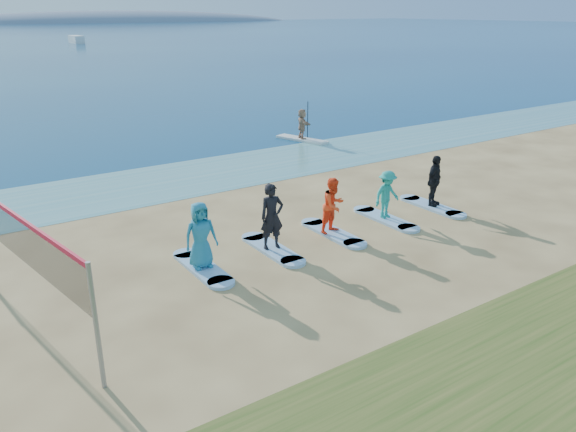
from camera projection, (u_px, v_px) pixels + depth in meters
ground at (336, 278)px, 14.37m from camera, size 600.00×600.00×0.00m
shallow_water at (172, 180)px, 22.52m from camera, size 600.00×600.00×0.00m
island_ridge at (121, 22)px, 297.29m from camera, size 220.00×56.00×18.00m
volleyball_net at (1, 225)px, 12.61m from camera, size 1.58×8.97×2.50m
paddleboard at (302, 139)px, 29.32m from camera, size 1.54×3.07×0.12m
paddleboarder at (302, 124)px, 29.04m from camera, size 0.81×1.49×1.53m
boat_offshore_b at (77, 43)px, 112.85m from camera, size 2.02×6.38×1.47m
surfboard_0 at (202, 268)px, 14.81m from camera, size 0.70×2.20×0.09m
student_0 at (201, 235)px, 14.49m from camera, size 0.91×0.63×1.78m
surfboard_1 at (272, 249)px, 15.96m from camera, size 0.70×2.20×0.09m
student_1 at (272, 217)px, 15.62m from camera, size 0.75×0.55×1.89m
surfboard_2 at (333, 233)px, 17.12m from camera, size 0.70×2.20×0.09m
student_2 at (333, 205)px, 16.81m from camera, size 0.93×0.79×1.70m
surfboard_3 at (385, 219)px, 18.27m from camera, size 0.70×2.20×0.09m
student_3 at (387, 195)px, 17.98m from camera, size 1.05×0.65×1.57m
surfboard_4 at (432, 206)px, 19.42m from camera, size 0.70×2.20×0.09m
student_4 at (434, 181)px, 19.10m from camera, size 1.11×0.77×1.75m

